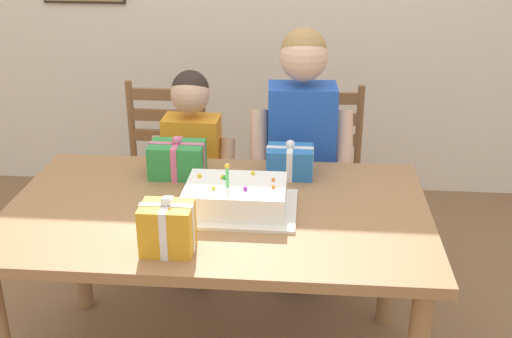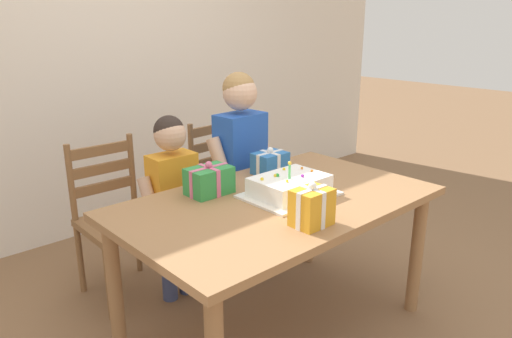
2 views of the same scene
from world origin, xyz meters
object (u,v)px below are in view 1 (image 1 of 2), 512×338
at_px(chair_left, 163,174).
at_px(child_older, 301,140).
at_px(gift_box_red_large, 177,159).
at_px(child_younger, 193,161).
at_px(gift_box_beside_cake, 290,162).
at_px(chair_right, 323,180).
at_px(birthday_cake, 236,198).
at_px(dining_table, 217,229).
at_px(gift_box_corner_small, 167,228).

bearing_deg(chair_left, child_older, -21.44).
height_order(gift_box_red_large, child_younger, child_younger).
relative_size(gift_box_beside_cake, chair_right, 0.21).
bearing_deg(chair_right, chair_left, 179.99).
relative_size(birthday_cake, gift_box_beside_cake, 2.31).
relative_size(gift_box_beside_cake, child_younger, 0.18).
bearing_deg(birthday_cake, gift_box_beside_cake, 60.84).
distance_m(dining_table, gift_box_corner_small, 0.38).
bearing_deg(dining_table, chair_left, 114.75).
distance_m(birthday_cake, child_older, 0.67).
bearing_deg(child_younger, gift_box_corner_small, -84.58).
bearing_deg(chair_left, birthday_cake, -61.87).
relative_size(dining_table, child_older, 1.21).
bearing_deg(child_older, chair_left, 158.56).
height_order(gift_box_red_large, chair_right, chair_right).
height_order(dining_table, child_older, child_older).
bearing_deg(chair_right, child_younger, -155.54).
height_order(gift_box_corner_small, child_younger, child_younger).
height_order(gift_box_beside_cake, child_younger, child_younger).
relative_size(dining_table, gift_box_beside_cake, 8.16).
height_order(dining_table, chair_left, chair_left).
height_order(birthday_cake, gift_box_corner_small, gift_box_corner_small).
xyz_separation_m(gift_box_beside_cake, chair_left, (-0.67, 0.58, -0.33)).
bearing_deg(chair_left, gift_box_corner_small, -76.06).
relative_size(gift_box_red_large, gift_box_beside_cake, 1.18).
relative_size(dining_table, gift_box_red_large, 6.93).
distance_m(dining_table, gift_box_red_large, 0.38).
xyz_separation_m(chair_left, child_older, (0.71, -0.28, 0.31)).
height_order(birthday_cake, child_older, child_older).
relative_size(dining_table, child_younger, 1.43).
relative_size(gift_box_red_large, child_older, 0.17).
xyz_separation_m(chair_right, child_younger, (-0.61, -0.28, 0.19)).
xyz_separation_m(gift_box_red_large, child_older, (0.50, 0.34, -0.03)).
bearing_deg(gift_box_beside_cake, dining_table, -128.91).
height_order(gift_box_beside_cake, chair_right, chair_right).
xyz_separation_m(gift_box_red_large, chair_left, (-0.21, 0.62, -0.34)).
relative_size(chair_right, child_younger, 0.84).
height_order(birthday_cake, chair_left, birthday_cake).
bearing_deg(gift_box_red_large, gift_box_beside_cake, 4.25).
relative_size(gift_box_red_large, chair_right, 0.24).
relative_size(birthday_cake, chair_left, 0.48).
bearing_deg(dining_table, chair_right, 65.41).
relative_size(chair_left, chair_right, 1.00).
distance_m(chair_left, chair_right, 0.83).
bearing_deg(birthday_cake, chair_left, 118.13).
relative_size(chair_right, child_older, 0.72).
distance_m(gift_box_beside_cake, chair_left, 0.95).
distance_m(gift_box_red_large, child_younger, 0.37).
bearing_deg(child_older, gift_box_beside_cake, -97.66).
xyz_separation_m(birthday_cake, child_younger, (-0.27, 0.63, -0.13)).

